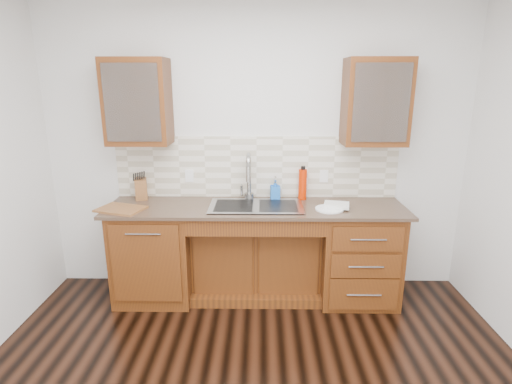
{
  "coord_description": "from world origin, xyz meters",
  "views": [
    {
      "loc": [
        0.05,
        -2.02,
        2.01
      ],
      "look_at": [
        0.0,
        1.4,
        1.05
      ],
      "focal_mm": 28.0,
      "sensor_mm": 36.0,
      "label": 1
    }
  ],
  "objects_px": {
    "soap_bottle": "(275,189)",
    "plate": "(329,209)",
    "water_bottle": "(303,184)",
    "knife_block": "(141,188)",
    "cutting_board": "(121,209)"
  },
  "relations": [
    {
      "from": "soap_bottle",
      "to": "cutting_board",
      "type": "distance_m",
      "value": 1.42
    },
    {
      "from": "soap_bottle",
      "to": "cutting_board",
      "type": "bearing_deg",
      "value": -170.4
    },
    {
      "from": "water_bottle",
      "to": "cutting_board",
      "type": "xyz_separation_m",
      "value": [
        -1.63,
        -0.36,
        -0.14
      ]
    },
    {
      "from": "cutting_board",
      "to": "knife_block",
      "type": "bearing_deg",
      "value": 77.35
    },
    {
      "from": "water_bottle",
      "to": "knife_block",
      "type": "bearing_deg",
      "value": 179.81
    },
    {
      "from": "water_bottle",
      "to": "knife_block",
      "type": "xyz_separation_m",
      "value": [
        -1.55,
        0.01,
        -0.05
      ]
    },
    {
      "from": "plate",
      "to": "water_bottle",
      "type": "bearing_deg",
      "value": 122.7
    },
    {
      "from": "water_bottle",
      "to": "knife_block",
      "type": "height_order",
      "value": "water_bottle"
    },
    {
      "from": "water_bottle",
      "to": "cutting_board",
      "type": "distance_m",
      "value": 1.67
    },
    {
      "from": "plate",
      "to": "cutting_board",
      "type": "relative_size",
      "value": 0.64
    },
    {
      "from": "knife_block",
      "to": "cutting_board",
      "type": "height_order",
      "value": "knife_block"
    },
    {
      "from": "water_bottle",
      "to": "cutting_board",
      "type": "height_order",
      "value": "water_bottle"
    },
    {
      "from": "soap_bottle",
      "to": "plate",
      "type": "xyz_separation_m",
      "value": [
        0.47,
        -0.32,
        -0.09
      ]
    },
    {
      "from": "soap_bottle",
      "to": "cutting_board",
      "type": "xyz_separation_m",
      "value": [
        -1.37,
        -0.35,
        -0.09
      ]
    },
    {
      "from": "soap_bottle",
      "to": "water_bottle",
      "type": "xyz_separation_m",
      "value": [
        0.26,
        0.0,
        0.05
      ]
    }
  ]
}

